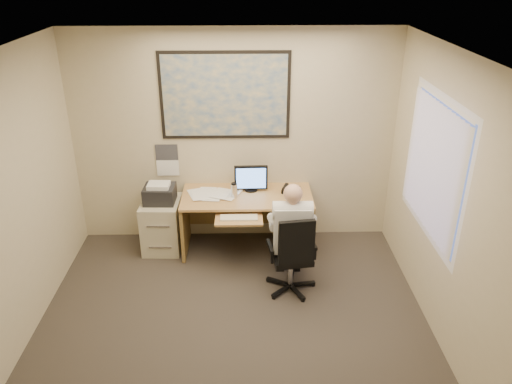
{
  "coord_description": "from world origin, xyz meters",
  "views": [
    {
      "loc": [
        0.14,
        -3.63,
        3.41
      ],
      "look_at": [
        0.25,
        1.3,
        1.07
      ],
      "focal_mm": 35.0,
      "sensor_mm": 36.0,
      "label": 1
    }
  ],
  "objects_px": {
    "filing_cabinet": "(162,220)",
    "person": "(291,238)",
    "desk": "(274,217)",
    "office_chair": "(290,269)"
  },
  "relations": [
    {
      "from": "filing_cabinet",
      "to": "person",
      "type": "bearing_deg",
      "value": -27.77
    },
    {
      "from": "desk",
      "to": "filing_cabinet",
      "type": "height_order",
      "value": "desk"
    },
    {
      "from": "office_chair",
      "to": "person",
      "type": "relative_size",
      "value": 0.77
    },
    {
      "from": "desk",
      "to": "office_chair",
      "type": "height_order",
      "value": "desk"
    },
    {
      "from": "desk",
      "to": "filing_cabinet",
      "type": "xyz_separation_m",
      "value": [
        -1.41,
        0.02,
        -0.05
      ]
    },
    {
      "from": "person",
      "to": "office_chair",
      "type": "bearing_deg",
      "value": -94.15
    },
    {
      "from": "filing_cabinet",
      "to": "office_chair",
      "type": "distance_m",
      "value": 1.82
    },
    {
      "from": "desk",
      "to": "office_chair",
      "type": "relative_size",
      "value": 1.64
    },
    {
      "from": "office_chair",
      "to": "person",
      "type": "bearing_deg",
      "value": 76.74
    },
    {
      "from": "desk",
      "to": "office_chair",
      "type": "bearing_deg",
      "value": -82.04
    }
  ]
}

